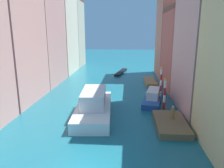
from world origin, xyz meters
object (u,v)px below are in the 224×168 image
mooring_pole_1 (161,84)px  motorboat_0 (150,82)px  mooring_pole_2 (161,83)px  gondola_black (121,72)px  motorboat_1 (153,98)px  waterfront_dock (171,124)px  mooring_pole_0 (165,94)px  person_on_dock (173,113)px  vaporetto_white (94,106)px

mooring_pole_1 → motorboat_0: (-0.33, 10.13, -2.10)m
mooring_pole_2 → gondola_black: (-6.27, 18.24, -1.85)m
motorboat_1 → mooring_pole_2: bearing=63.4°
mooring_pole_1 → motorboat_0: bearing=91.9°
waterfront_dock → mooring_pole_0: size_ratio=1.53×
mooring_pole_1 → motorboat_1: mooring_pole_1 is taller
person_on_dock → motorboat_1: size_ratio=0.19×
person_on_dock → motorboat_1: person_on_dock is taller
person_on_dock → mooring_pole_0: mooring_pole_0 is taller
person_on_dock → mooring_pole_0: 4.54m
mooring_pole_0 → waterfront_dock: bearing=-91.2°
waterfront_dock → person_on_dock: size_ratio=4.28×
vaporetto_white → motorboat_0: size_ratio=1.73×
gondola_black → vaporetto_white: bearing=-95.1°
waterfront_dock → mooring_pole_0: 5.29m
motorboat_1 → gondola_black: bearing=103.4°
mooring_pole_0 → mooring_pole_2: 5.19m
person_on_dock → mooring_pole_2: (0.10, 9.66, 0.78)m
motorboat_1 → mooring_pole_1: bearing=24.4°
person_on_dock → motorboat_0: bearing=91.7°
waterfront_dock → gondola_black: 29.04m
mooring_pole_2 → motorboat_0: bearing=94.5°
mooring_pole_1 → mooring_pole_2: size_ratio=1.20×
mooring_pole_1 → gondola_black: bearing=106.3°
mooring_pole_0 → mooring_pole_1: size_ratio=0.82×
waterfront_dock → vaporetto_white: 8.68m
mooring_pole_1 → motorboat_1: 2.09m
gondola_black → mooring_pole_0: bearing=-75.6°
person_on_dock → gondola_black: person_on_dock is taller
person_on_dock → mooring_pole_1: 7.61m
person_on_dock → motorboat_0: (-0.53, 17.64, -0.91)m
mooring_pole_2 → motorboat_1: bearing=-116.6°
waterfront_dock → motorboat_1: bearing=97.1°
person_on_dock → motorboat_0: person_on_dock is taller
mooring_pole_0 → motorboat_0: mooring_pole_0 is taller
mooring_pole_1 → waterfront_dock: bearing=-90.4°
mooring_pole_1 → mooring_pole_2: bearing=82.0°
vaporetto_white → motorboat_0: bearing=62.8°
vaporetto_white → motorboat_1: vaporetto_white is taller
mooring_pole_0 → gondola_black: size_ratio=0.46×
motorboat_0 → motorboat_1: bearing=-93.6°
vaporetto_white → motorboat_0: vaporetto_white is taller
gondola_black → motorboat_0: 11.70m
mooring_pole_1 → vaporetto_white: bearing=-147.0°
mooring_pole_1 → motorboat_0: 10.35m
motorboat_0 → mooring_pole_1: bearing=-88.1°
mooring_pole_0 → person_on_dock: bearing=-88.0°
gondola_black → waterfront_dock: bearing=-78.3°
mooring_pole_0 → motorboat_1: mooring_pole_0 is taller
mooring_pole_2 → gondola_black: mooring_pole_2 is taller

